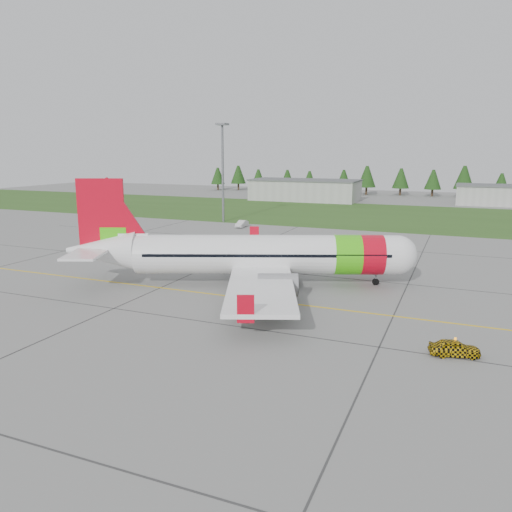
% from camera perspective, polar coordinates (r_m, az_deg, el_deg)
% --- Properties ---
extents(ground, '(320.00, 320.00, 0.00)m').
position_cam_1_polar(ground, '(42.45, 0.31, -8.42)').
color(ground, gray).
rests_on(ground, ground).
extents(aircraft, '(37.39, 35.52, 11.86)m').
position_cam_1_polar(aircraft, '(55.59, 0.21, 0.14)').
color(aircraft, white).
rests_on(aircraft, ground).
extents(follow_me_car, '(1.57, 1.73, 3.62)m').
position_cam_1_polar(follow_me_car, '(39.47, 21.88, -8.11)').
color(follow_me_car, '#E0B50C').
rests_on(follow_me_car, ground).
extents(service_van, '(1.49, 1.41, 4.10)m').
position_cam_1_polar(service_van, '(98.68, -1.64, 4.49)').
color(service_van, silver).
rests_on(service_van, ground).
extents(grass_strip, '(320.00, 50.00, 0.03)m').
position_cam_1_polar(grass_strip, '(120.69, 15.33, 4.45)').
color(grass_strip, '#30561E').
rests_on(grass_strip, ground).
extents(taxi_guideline, '(120.00, 0.25, 0.02)m').
position_cam_1_polar(taxi_guideline, '(49.55, 3.85, -5.43)').
color(taxi_guideline, gold).
rests_on(taxi_guideline, ground).
extents(hangar_west, '(32.00, 14.00, 6.00)m').
position_cam_1_polar(hangar_west, '(154.06, 5.60, 7.45)').
color(hangar_west, '#A8A8A3').
rests_on(hangar_west, ground).
extents(hangar_east, '(24.00, 12.00, 5.20)m').
position_cam_1_polar(hangar_east, '(155.62, 26.38, 6.18)').
color(hangar_east, '#A8A8A3').
rests_on(hangar_east, ground).
extents(floodlight_mast, '(0.50, 0.50, 20.00)m').
position_cam_1_polar(floodlight_mast, '(106.00, -3.82, 9.29)').
color(floodlight_mast, slate).
rests_on(floodlight_mast, ground).
extents(treeline, '(160.00, 8.00, 10.00)m').
position_cam_1_polar(treeline, '(175.76, 17.87, 8.14)').
color(treeline, '#1C3F14').
rests_on(treeline, ground).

